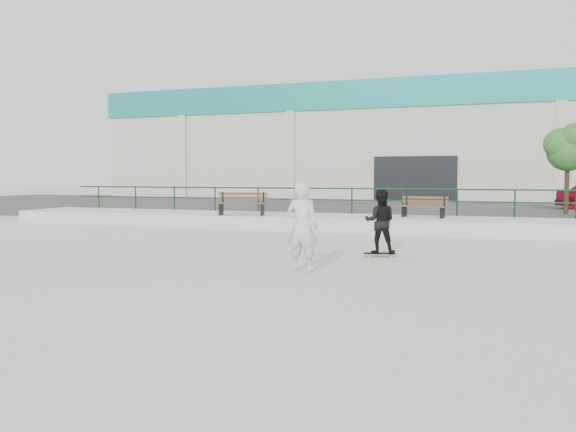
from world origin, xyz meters
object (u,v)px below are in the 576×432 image
at_px(bench_left, 242,204).
at_px(bench_right, 424,207).
at_px(tree, 569,146).
at_px(skateboard, 380,254).
at_px(standing_skater, 380,221).
at_px(seated_skater, 302,227).

height_order(bench_left, bench_right, bench_left).
bearing_deg(bench_right, tree, 47.22).
xyz_separation_m(bench_left, skateboard, (6.29, -5.85, -0.87)).
distance_m(skateboard, standing_skater, 0.81).
distance_m(bench_right, seated_skater, 9.79).
bearing_deg(skateboard, standing_skater, 60.47).
distance_m(bench_right, skateboard, 7.00).
bearing_deg(tree, standing_skater, -117.72).
xyz_separation_m(bench_right, seated_skater, (-1.56, -9.67, 0.07)).
bearing_deg(standing_skater, bench_left, -50.62).
relative_size(bench_left, tree, 0.56).
bearing_deg(seated_skater, skateboard, -109.04).
xyz_separation_m(tree, standing_skater, (-5.57, -10.60, -2.27)).
distance_m(skateboard, seated_skater, 3.09).
distance_m(bench_left, skateboard, 8.63).
xyz_separation_m(standing_skater, seated_skater, (-1.17, -2.72, 0.07)).
height_order(tree, standing_skater, tree).
bearing_deg(bench_right, standing_skater, -81.27).
bearing_deg(bench_left, tree, 9.81).
xyz_separation_m(bench_right, skateboard, (-0.40, -6.95, -0.81)).
height_order(tree, skateboard, tree).
relative_size(bench_left, standing_skater, 1.27).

